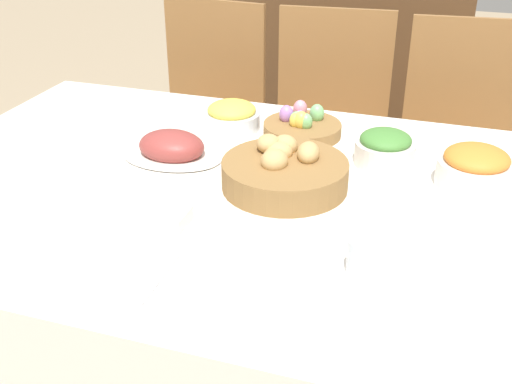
{
  "coord_description": "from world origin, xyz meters",
  "views": [
    {
      "loc": [
        0.41,
        -1.27,
        1.48
      ],
      "look_at": [
        0.02,
        -0.08,
        0.82
      ],
      "focal_mm": 45.0,
      "sensor_mm": 36.0,
      "label": 1
    }
  ],
  "objects_px": {
    "dinner_plate": "(233,292)",
    "ham_platter": "(172,148)",
    "chair_far_left": "(204,126)",
    "bread_basket": "(285,171)",
    "chair_far_center": "(327,142)",
    "fork": "(160,279)",
    "pineapple_bowl": "(232,116)",
    "drinking_cup": "(364,258)",
    "knife": "(312,309)",
    "egg_basket": "(302,126)",
    "carrot_bowl": "(475,168)",
    "chair_far_right": "(460,159)",
    "spoon": "(329,313)",
    "sideboard": "(332,77)",
    "green_salad_bowl": "(385,148)",
    "butter_dish": "(160,216)"
  },
  "relations": [
    {
      "from": "dinner_plate",
      "to": "ham_platter",
      "type": "bearing_deg",
      "value": 124.94
    },
    {
      "from": "chair_far_left",
      "to": "bread_basket",
      "type": "bearing_deg",
      "value": -51.34
    },
    {
      "from": "chair_far_center",
      "to": "ham_platter",
      "type": "relative_size",
      "value": 3.7
    },
    {
      "from": "chair_far_center",
      "to": "fork",
      "type": "relative_size",
      "value": 5.94
    },
    {
      "from": "pineapple_bowl",
      "to": "drinking_cup",
      "type": "height_order",
      "value": "pineapple_bowl"
    },
    {
      "from": "fork",
      "to": "drinking_cup",
      "type": "xyz_separation_m",
      "value": [
        0.35,
        0.13,
        0.04
      ]
    },
    {
      "from": "knife",
      "to": "bread_basket",
      "type": "bearing_deg",
      "value": 110.71
    },
    {
      "from": "chair_far_center",
      "to": "dinner_plate",
      "type": "distance_m",
      "value": 1.33
    },
    {
      "from": "chair_far_center",
      "to": "pineapple_bowl",
      "type": "relative_size",
      "value": 6.13
    },
    {
      "from": "egg_basket",
      "to": "fork",
      "type": "height_order",
      "value": "egg_basket"
    },
    {
      "from": "ham_platter",
      "to": "bread_basket",
      "type": "bearing_deg",
      "value": -11.7
    },
    {
      "from": "knife",
      "to": "carrot_bowl",
      "type": "bearing_deg",
      "value": 65.31
    },
    {
      "from": "fork",
      "to": "pineapple_bowl",
      "type": "bearing_deg",
      "value": 98.79
    },
    {
      "from": "pineapple_bowl",
      "to": "drinking_cup",
      "type": "distance_m",
      "value": 0.77
    },
    {
      "from": "chair_far_right",
      "to": "drinking_cup",
      "type": "bearing_deg",
      "value": -104.02
    },
    {
      "from": "carrot_bowl",
      "to": "spoon",
      "type": "xyz_separation_m",
      "value": [
        -0.22,
        -0.57,
        -0.05
      ]
    },
    {
      "from": "sideboard",
      "to": "ham_platter",
      "type": "bearing_deg",
      "value": -92.6
    },
    {
      "from": "knife",
      "to": "spoon",
      "type": "height_order",
      "value": "same"
    },
    {
      "from": "pineapple_bowl",
      "to": "spoon",
      "type": "height_order",
      "value": "pineapple_bowl"
    },
    {
      "from": "carrot_bowl",
      "to": "chair_far_right",
      "type": "bearing_deg",
      "value": 91.85
    },
    {
      "from": "green_salad_bowl",
      "to": "pineapple_bowl",
      "type": "bearing_deg",
      "value": 166.84
    },
    {
      "from": "bread_basket",
      "to": "pineapple_bowl",
      "type": "height_order",
      "value": "bread_basket"
    },
    {
      "from": "carrot_bowl",
      "to": "pineapple_bowl",
      "type": "bearing_deg",
      "value": 165.8
    },
    {
      "from": "chair_far_right",
      "to": "sideboard",
      "type": "distance_m",
      "value": 1.09
    },
    {
      "from": "knife",
      "to": "dinner_plate",
      "type": "bearing_deg",
      "value": 179.0
    },
    {
      "from": "sideboard",
      "to": "butter_dish",
      "type": "bearing_deg",
      "value": -88.87
    },
    {
      "from": "butter_dish",
      "to": "drinking_cup",
      "type": "bearing_deg",
      "value": -7.2
    },
    {
      "from": "dinner_plate",
      "to": "fork",
      "type": "height_order",
      "value": "dinner_plate"
    },
    {
      "from": "sideboard",
      "to": "egg_basket",
      "type": "bearing_deg",
      "value": -81.82
    },
    {
      "from": "pineapple_bowl",
      "to": "bread_basket",
      "type": "bearing_deg",
      "value": -51.35
    },
    {
      "from": "chair_far_center",
      "to": "pineapple_bowl",
      "type": "height_order",
      "value": "chair_far_center"
    },
    {
      "from": "ham_platter",
      "to": "spoon",
      "type": "bearing_deg",
      "value": -43.69
    },
    {
      "from": "chair_far_left",
      "to": "chair_far_right",
      "type": "distance_m",
      "value": 0.97
    },
    {
      "from": "egg_basket",
      "to": "fork",
      "type": "bearing_deg",
      "value": -95.74
    },
    {
      "from": "dinner_plate",
      "to": "butter_dish",
      "type": "xyz_separation_m",
      "value": [
        -0.23,
        0.19,
        0.01
      ]
    },
    {
      "from": "chair_far_center",
      "to": "egg_basket",
      "type": "height_order",
      "value": "chair_far_center"
    },
    {
      "from": "fork",
      "to": "chair_far_left",
      "type": "bearing_deg",
      "value": 108.33
    },
    {
      "from": "fork",
      "to": "green_salad_bowl",
      "type": "bearing_deg",
      "value": 62.14
    },
    {
      "from": "egg_basket",
      "to": "carrot_bowl",
      "type": "relative_size",
      "value": 1.23
    },
    {
      "from": "chair_far_right",
      "to": "bread_basket",
      "type": "xyz_separation_m",
      "value": [
        -0.4,
        -0.87,
        0.29
      ]
    },
    {
      "from": "egg_basket",
      "to": "butter_dish",
      "type": "height_order",
      "value": "egg_basket"
    },
    {
      "from": "chair_far_left",
      "to": "pineapple_bowl",
      "type": "bearing_deg",
      "value": -54.45
    },
    {
      "from": "carrot_bowl",
      "to": "drinking_cup",
      "type": "relative_size",
      "value": 2.26
    },
    {
      "from": "knife",
      "to": "spoon",
      "type": "relative_size",
      "value": 1.0
    },
    {
      "from": "egg_basket",
      "to": "green_salad_bowl",
      "type": "distance_m",
      "value": 0.27
    },
    {
      "from": "chair_far_right",
      "to": "bread_basket",
      "type": "distance_m",
      "value": 1.0
    },
    {
      "from": "egg_basket",
      "to": "green_salad_bowl",
      "type": "relative_size",
      "value": 1.43
    },
    {
      "from": "green_salad_bowl",
      "to": "pineapple_bowl",
      "type": "relative_size",
      "value": 0.94
    },
    {
      "from": "chair_far_left",
      "to": "ham_platter",
      "type": "relative_size",
      "value": 3.7
    },
    {
      "from": "bread_basket",
      "to": "fork",
      "type": "distance_m",
      "value": 0.45
    }
  ]
}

